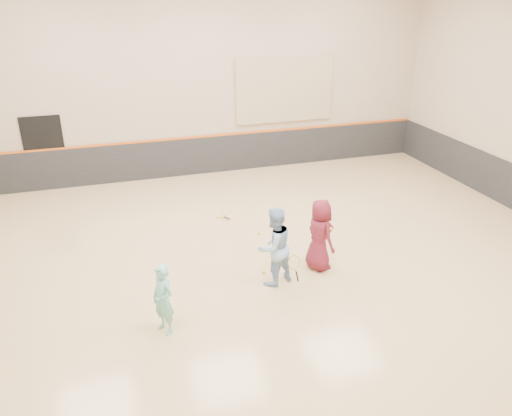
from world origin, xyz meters
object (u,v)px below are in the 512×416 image
object	(u,v)px
young_man	(320,235)
spare_racket	(220,214)
girl	(163,300)
instructor	(274,247)

from	to	relation	value
young_man	spare_racket	world-z (taller)	young_man
girl	young_man	size ratio (longest dim) A/B	0.83
instructor	spare_racket	size ratio (longest dim) A/B	2.55
girl	spare_racket	bearing A→B (deg)	125.34
young_man	spare_racket	xyz separation A→B (m)	(-1.39, 3.14, -0.73)
instructor	young_man	xyz separation A→B (m)	(1.11, 0.27, -0.04)
girl	young_man	xyz separation A→B (m)	(3.42, 1.19, 0.13)
spare_racket	young_man	bearing A→B (deg)	-66.10
girl	young_man	world-z (taller)	young_man
girl	instructor	size ratio (longest dim) A/B	0.79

